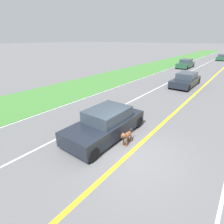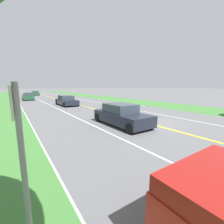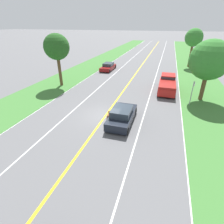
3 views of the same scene
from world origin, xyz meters
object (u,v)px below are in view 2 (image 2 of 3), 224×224
object	(u,v)px
ego_car	(121,115)
dog	(136,116)
car_trailing_far	(35,93)
car_trailing_near	(66,101)
street_sign	(21,155)
car_trailing_mid	(28,97)

from	to	relation	value
ego_car	dog	world-z (taller)	ego_car
dog	car_trailing_far	xyz separation A→B (m)	(1.41, -41.79, 0.14)
dog	car_trailing_far	bearing A→B (deg)	-93.12
car_trailing_near	street_sign	distance (m)	19.47
ego_car	street_sign	bearing A→B (deg)	42.83
ego_car	car_trailing_far	size ratio (longest dim) A/B	0.98
car_trailing_far	ego_car	bearing A→B (deg)	90.19
car_trailing_mid	dog	bearing A→B (deg)	100.52
ego_car	car_trailing_near	xyz separation A→B (m)	(-0.20, -12.77, -0.02)
car_trailing_near	car_trailing_far	size ratio (longest dim) A/B	1.04
car_trailing_mid	street_sign	world-z (taller)	street_sign
car_trailing_near	car_trailing_mid	xyz separation A→B (m)	(3.64, -12.56, 0.01)
car_trailing_far	car_trailing_mid	bearing A→B (deg)	78.60
ego_car	car_trailing_near	world-z (taller)	ego_car
car_trailing_far	dog	bearing A→B (deg)	91.93
street_sign	dog	bearing A→B (deg)	-142.88
ego_car	car_trailing_near	bearing A→B (deg)	-90.88
ego_car	car_trailing_near	distance (m)	12.78
ego_car	car_trailing_mid	xyz separation A→B (m)	(3.44, -25.33, -0.01)
car_trailing_near	dog	bearing A→B (deg)	94.80
ego_car	car_trailing_far	xyz separation A→B (m)	(0.14, -41.72, -0.04)
car_trailing_near	car_trailing_far	xyz separation A→B (m)	(0.33, -28.95, -0.02)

